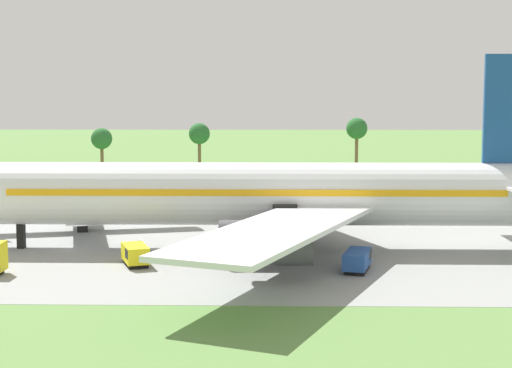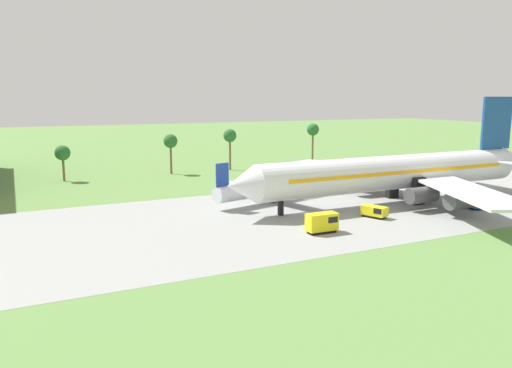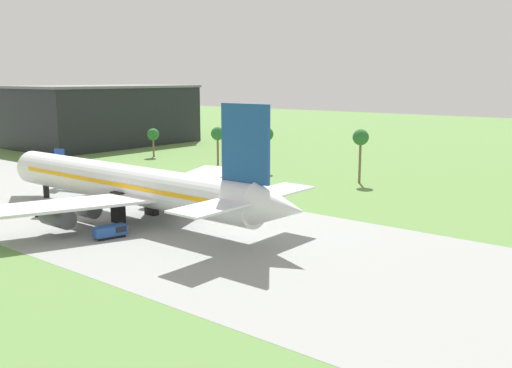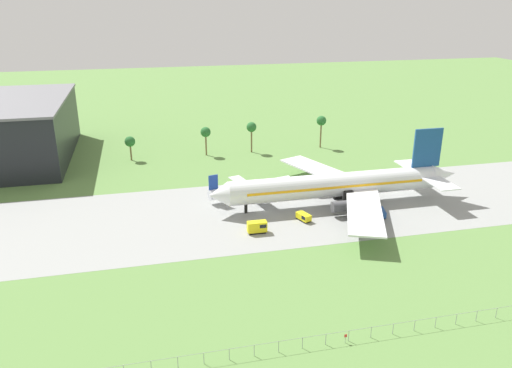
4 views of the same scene
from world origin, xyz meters
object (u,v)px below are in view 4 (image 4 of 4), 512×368
at_px(baggage_tug, 258,227).
at_px(terminal_building, 14,130).
at_px(catering_van, 304,217).
at_px(no_stopping_sign, 345,338).
at_px(regional_aircraft, 250,188).
at_px(fuel_truck, 380,212).
at_px(jet_airliner, 340,185).

xyz_separation_m(baggage_tug, terminal_building, (-68.41, 76.87, 8.86)).
xyz_separation_m(catering_van, no_stopping_sign, (-8.45, -47.14, -0.01)).
distance_m(baggage_tug, catering_van, 13.69).
distance_m(regional_aircraft, baggage_tug, 23.32).
xyz_separation_m(no_stopping_sign, terminal_building, (-73.04, 120.01, 9.38)).
relative_size(fuel_truck, catering_van, 1.13).
xyz_separation_m(regional_aircraft, terminal_building, (-71.75, 53.82, 7.66)).
relative_size(fuel_truck, no_stopping_sign, 3.08).
xyz_separation_m(regional_aircraft, no_stopping_sign, (1.28, -66.18, -1.72)).
relative_size(jet_airliner, regional_aircraft, 2.82).
height_order(fuel_truck, catering_van, catering_van).
bearing_deg(regional_aircraft, jet_airliner, -25.57).
xyz_separation_m(fuel_truck, no_stopping_sign, (-28.80, -45.60, 0.04)).
xyz_separation_m(fuel_truck, catering_van, (-20.35, 1.54, 0.05)).
height_order(regional_aircraft, baggage_tug, regional_aircraft).
relative_size(regional_aircraft, no_stopping_sign, 15.02).
bearing_deg(no_stopping_sign, regional_aircraft, 91.11).
distance_m(regional_aircraft, catering_van, 21.45).
bearing_deg(jet_airliner, baggage_tug, -154.59).
bearing_deg(fuel_truck, no_stopping_sign, -122.27).
relative_size(regional_aircraft, fuel_truck, 4.88).
xyz_separation_m(baggage_tug, fuel_truck, (33.43, 2.47, -0.56)).
bearing_deg(terminal_building, no_stopping_sign, -58.67).
distance_m(regional_aircraft, terminal_building, 90.02).
relative_size(regional_aircraft, terminal_building, 0.41).
relative_size(baggage_tug, catering_van, 1.03).
bearing_deg(fuel_truck, regional_aircraft, 145.62).
bearing_deg(no_stopping_sign, terminal_building, 121.33).
bearing_deg(jet_airliner, terminal_building, 145.58).
xyz_separation_m(jet_airliner, regional_aircraft, (-22.51, 10.77, -2.92)).
bearing_deg(no_stopping_sign, baggage_tug, 96.13).
height_order(catering_van, terminal_building, terminal_building).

